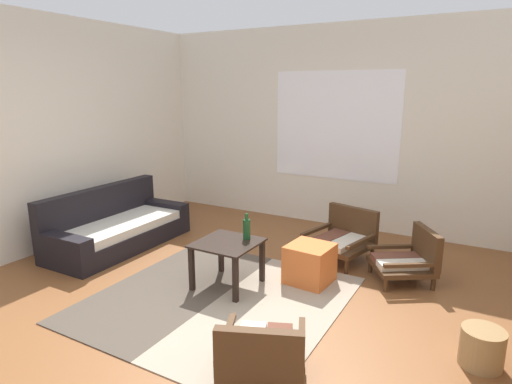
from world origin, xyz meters
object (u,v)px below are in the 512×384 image
(armchair_corner, at_px, (409,258))
(glass_bottle, at_px, (247,228))
(couch, at_px, (116,229))
(wicker_basket, at_px, (482,348))
(armchair_by_window, at_px, (343,236))
(coffee_table, at_px, (227,251))
(armchair_striped_foreground, at_px, (262,353))
(ottoman_orange, at_px, (310,264))

(armchair_corner, distance_m, glass_bottle, 1.63)
(couch, height_order, wicker_basket, couch)
(armchair_corner, bearing_deg, couch, -167.64)
(couch, relative_size, armchair_by_window, 2.33)
(armchair_by_window, distance_m, glass_bottle, 1.28)
(coffee_table, relative_size, armchair_striped_foreground, 0.78)
(couch, xyz_separation_m, glass_bottle, (1.90, -0.10, 0.34))
(armchair_corner, relative_size, glass_bottle, 2.94)
(armchair_by_window, bearing_deg, couch, -158.80)
(couch, bearing_deg, armchair_by_window, 21.20)
(ottoman_orange, bearing_deg, couch, -175.34)
(armchair_corner, distance_m, ottoman_orange, 0.99)
(coffee_table, bearing_deg, ottoman_orange, 35.59)
(coffee_table, xyz_separation_m, armchair_corner, (1.49, 0.99, -0.13))
(armchair_by_window, relative_size, ottoman_orange, 1.85)
(armchair_striped_foreground, xyz_separation_m, ottoman_orange, (-0.33, 1.58, -0.06))
(couch, distance_m, coffee_table, 1.81)
(ottoman_orange, xyz_separation_m, glass_bottle, (-0.54, -0.30, 0.36))
(ottoman_orange, bearing_deg, armchair_striped_foreground, -78.23)
(coffee_table, xyz_separation_m, wicker_basket, (2.19, -0.18, -0.22))
(armchair_by_window, bearing_deg, ottoman_orange, -95.73)
(armchair_striped_foreground, distance_m, wicker_basket, 1.53)
(armchair_striped_foreground, height_order, armchair_corner, armchair_corner)
(coffee_table, xyz_separation_m, armchair_by_window, (0.73, 1.25, -0.11))
(ottoman_orange, height_order, wicker_basket, ottoman_orange)
(armchair_by_window, distance_m, wicker_basket, 2.04)
(ottoman_orange, relative_size, wicker_basket, 1.41)
(wicker_basket, bearing_deg, armchair_striped_foreground, -142.15)
(couch, relative_size, ottoman_orange, 4.32)
(armchair_striped_foreground, height_order, glass_bottle, glass_bottle)
(armchair_by_window, xyz_separation_m, armchair_striped_foreground, (0.25, -2.36, -0.00))
(armchair_by_window, bearing_deg, wicker_basket, -44.26)
(armchair_striped_foreground, bearing_deg, armchair_corner, 76.42)
(couch, height_order, coffee_table, couch)
(glass_bottle, xyz_separation_m, wicker_basket, (2.08, -0.34, -0.42))
(armchair_by_window, bearing_deg, coffee_table, -120.44)
(armchair_striped_foreground, bearing_deg, glass_bottle, 124.12)
(armchair_corner, height_order, ottoman_orange, armchair_corner)
(glass_bottle, relative_size, wicker_basket, 0.88)
(glass_bottle, bearing_deg, armchair_corner, 30.76)
(coffee_table, height_order, armchair_striped_foreground, armchair_striped_foreground)
(coffee_table, xyz_separation_m, glass_bottle, (0.11, 0.17, 0.20))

